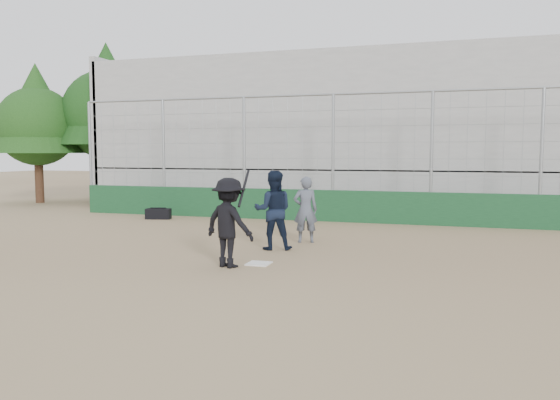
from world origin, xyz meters
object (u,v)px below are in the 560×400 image
(equipment_bag, at_px, (158,214))
(batter_at_plate, at_px, (229,223))
(catcher_crouched, at_px, (273,223))
(umpire, at_px, (305,213))

(equipment_bag, bearing_deg, batter_at_plate, -50.68)
(batter_at_plate, bearing_deg, equipment_bag, 129.32)
(catcher_crouched, height_order, umpire, umpire)
(batter_at_plate, relative_size, catcher_crouched, 1.55)
(umpire, height_order, equipment_bag, umpire)
(umpire, distance_m, equipment_bag, 6.62)
(catcher_crouched, distance_m, equipment_bag, 6.90)
(umpire, relative_size, equipment_bag, 1.68)
(catcher_crouched, distance_m, umpire, 1.27)
(batter_at_plate, relative_size, umpire, 1.29)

